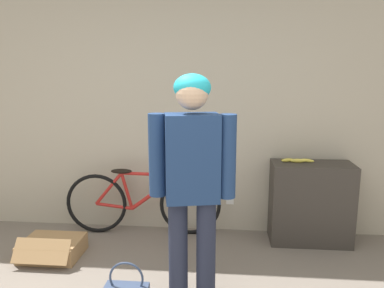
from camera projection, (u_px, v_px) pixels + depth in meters
The scene contains 6 objects.
wall_back at pixel (179, 109), 3.88m from camera, with size 8.00×0.07×2.60m.
side_shelf at pixel (311, 203), 3.71m from camera, with size 0.78×0.37×0.81m.
person at pixel (192, 172), 2.56m from camera, with size 0.60×0.29×1.67m.
bicycle at pixel (143, 202), 3.90m from camera, with size 1.63×0.46×0.71m.
banana at pixel (297, 160), 3.67m from camera, with size 0.33×0.09×0.04m.
cardboard_box at pixel (52, 248), 3.45m from camera, with size 0.53×0.48×0.24m.
Camera 1 is at (0.49, -1.36, 1.68)m, focal length 35.00 mm.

